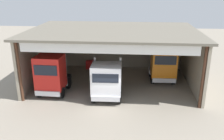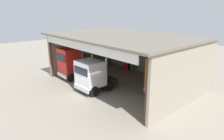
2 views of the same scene
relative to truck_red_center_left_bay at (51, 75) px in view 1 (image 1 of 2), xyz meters
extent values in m
plane|color=gray|center=(5.31, -1.68, -1.92)|extent=(80.00, 80.00, 0.00)
cube|color=#9E937F|center=(5.31, 8.49, 0.75)|extent=(15.49, 0.24, 5.33)
cube|color=#9E937F|center=(-2.43, 3.41, 0.75)|extent=(0.24, 10.17, 5.33)
cube|color=#9E937F|center=(13.06, 3.41, 0.75)|extent=(0.24, 10.17, 5.33)
cube|color=#6E6759|center=(5.31, 3.11, 3.51)|extent=(16.09, 10.78, 0.20)
cylinder|color=#4C2D1E|center=(-2.18, -1.53, 0.75)|extent=(0.24, 0.24, 5.33)
cylinder|color=#4C2D1E|center=(12.81, -1.53, 0.75)|extent=(0.24, 0.24, 5.33)
cube|color=white|center=(5.31, -1.92, 3.06)|extent=(13.94, 0.12, 0.90)
cube|color=red|center=(0.01, -0.28, 0.34)|extent=(2.40, 2.10, 2.99)
cube|color=black|center=(-0.01, -1.32, 0.86)|extent=(1.99, 0.11, 0.90)
cube|color=silver|center=(-0.01, -1.35, -1.26)|extent=(2.23, 0.22, 0.44)
cube|color=#232326|center=(0.06, 1.53, -1.23)|extent=(1.84, 3.34, 0.36)
cylinder|color=silver|center=(1.10, 0.86, 0.16)|extent=(0.18, 0.18, 3.14)
cylinder|color=silver|center=(-1.01, 0.92, 0.16)|extent=(0.18, 0.18, 3.14)
cylinder|color=silver|center=(-1.00, 1.26, -1.11)|extent=(0.59, 1.21, 0.56)
cylinder|color=black|center=(1.03, -0.72, -1.41)|extent=(0.33, 1.03, 1.03)
cylinder|color=black|center=(-1.02, -0.66, -1.41)|extent=(0.33, 1.03, 1.03)
cylinder|color=black|center=(1.08, 1.50, -1.41)|extent=(0.33, 1.03, 1.03)
cylinder|color=black|center=(-0.96, 1.56, -1.41)|extent=(0.33, 1.03, 1.03)
cube|color=white|center=(5.08, -0.88, 0.12)|extent=(2.55, 2.17, 2.51)
cube|color=black|center=(5.11, -1.95, 0.56)|extent=(2.12, 0.12, 0.75)
cube|color=silver|center=(5.11, -1.98, -1.23)|extent=(2.37, 0.22, 0.44)
cube|color=#232326|center=(5.04, 0.74, -1.20)|extent=(1.95, 3.01, 0.36)
cylinder|color=silver|center=(6.17, 0.35, 0.14)|extent=(0.18, 0.18, 3.04)
cylinder|color=silver|center=(3.93, 0.28, 0.14)|extent=(0.18, 0.18, 3.04)
cylinder|color=silver|center=(3.92, 0.41, -1.08)|extent=(0.59, 1.21, 0.56)
cylinder|color=black|center=(6.19, -1.27, -1.38)|extent=(0.33, 1.08, 1.07)
cylinder|color=black|center=(4.00, -1.33, -1.38)|extent=(0.33, 1.08, 1.07)
cylinder|color=black|center=(6.14, 0.77, -1.38)|extent=(0.33, 1.08, 1.07)
cylinder|color=black|center=(3.94, 0.71, -1.38)|extent=(0.33, 1.08, 1.07)
cube|color=orange|center=(10.37, 3.85, 0.29)|extent=(2.48, 2.37, 2.89)
cube|color=black|center=(10.40, 2.68, 0.80)|extent=(2.06, 0.11, 0.87)
cube|color=silver|center=(10.40, 2.65, -1.26)|extent=(2.30, 0.22, 0.44)
cube|color=#232326|center=(10.33, 5.44, -1.23)|extent=(1.89, 2.95, 0.36)
cylinder|color=silver|center=(11.43, 5.18, -0.19)|extent=(0.18, 0.18, 2.43)
cylinder|color=silver|center=(9.25, 5.12, -0.19)|extent=(0.18, 0.18, 2.43)
cylinder|color=silver|center=(9.25, 5.12, -1.11)|extent=(0.59, 1.21, 0.56)
cylinder|color=black|center=(11.44, 3.42, -1.41)|extent=(0.33, 1.03, 1.03)
cylinder|color=black|center=(9.33, 3.36, -1.41)|extent=(0.33, 1.03, 1.03)
cylinder|color=black|center=(11.39, 5.47, -1.41)|extent=(0.33, 1.03, 1.03)
cylinder|color=black|center=(9.27, 5.42, -1.41)|extent=(0.33, 1.03, 1.03)
cylinder|color=#197233|center=(3.09, 7.56, -1.46)|extent=(0.58, 0.58, 0.93)
cube|color=red|center=(2.16, 7.47, -1.42)|extent=(0.90, 0.60, 1.00)
camera|label=1|loc=(7.21, -19.88, 7.57)|focal=38.87mm
camera|label=2|loc=(20.85, -11.88, 6.20)|focal=32.11mm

